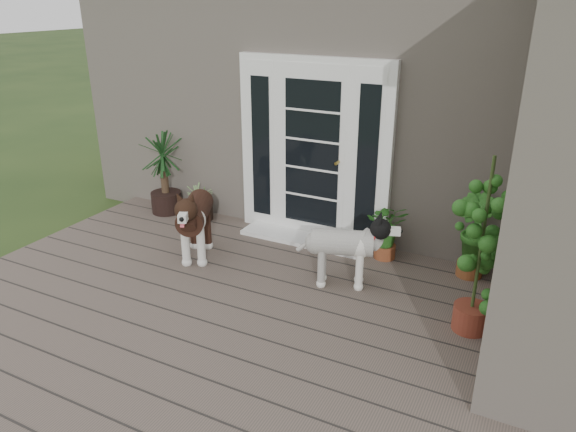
% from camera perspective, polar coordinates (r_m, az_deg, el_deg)
% --- Properties ---
extents(deck, '(6.20, 4.60, 0.12)m').
position_cam_1_polar(deck, '(4.97, -6.19, -12.38)').
color(deck, '#6B5B4C').
rests_on(deck, ground).
extents(house_main, '(7.40, 4.00, 3.10)m').
position_cam_1_polar(house_main, '(8.08, 10.26, 12.51)').
color(house_main, '#665E54').
rests_on(house_main, ground).
extents(door_unit, '(1.90, 0.14, 2.15)m').
position_cam_1_polar(door_unit, '(6.35, 2.70, 6.90)').
color(door_unit, white).
rests_on(door_unit, deck).
extents(door_step, '(1.60, 0.40, 0.05)m').
position_cam_1_polar(door_step, '(6.54, 1.81, -2.42)').
color(door_step, white).
rests_on(door_step, deck).
extents(brindle_dog, '(0.78, 1.04, 0.79)m').
position_cam_1_polar(brindle_dog, '(6.08, -9.73, -0.89)').
color(brindle_dog, '#391E14').
rests_on(brindle_dog, deck).
extents(white_dog, '(0.90, 0.61, 0.69)m').
position_cam_1_polar(white_dog, '(5.46, 5.71, -4.03)').
color(white_dog, silver).
rests_on(white_dog, deck).
extents(spider_plant, '(0.60, 0.60, 0.55)m').
position_cam_1_polar(spider_plant, '(7.16, -9.26, 1.71)').
color(spider_plant, '#95B56F').
rests_on(spider_plant, deck).
extents(yucca, '(0.80, 0.80, 1.12)m').
position_cam_1_polar(yucca, '(7.42, -13.03, 4.47)').
color(yucca, black).
rests_on(yucca, deck).
extents(herb_a, '(0.61, 0.61, 0.59)m').
position_cam_1_polar(herb_a, '(6.11, 10.35, -1.86)').
color(herb_a, '#255217').
rests_on(herb_a, deck).
extents(herb_b, '(0.64, 0.64, 0.69)m').
position_cam_1_polar(herb_b, '(5.93, 18.97, -3.04)').
color(herb_b, '#285819').
rests_on(herb_b, deck).
extents(herb_c, '(0.37, 0.37, 0.51)m').
position_cam_1_polar(herb_c, '(5.78, 22.82, -5.25)').
color(herb_c, '#275718').
rests_on(herb_c, deck).
extents(sapling, '(0.52, 0.52, 1.66)m').
position_cam_1_polar(sapling, '(4.78, 19.82, -2.90)').
color(sapling, '#1C6220').
rests_on(sapling, deck).
extents(clog_left, '(0.28, 0.34, 0.09)m').
position_cam_1_polar(clog_left, '(6.29, 6.63, -3.40)').
color(clog_left, '#13311D').
rests_on(clog_left, deck).
extents(clog_right, '(0.24, 0.29, 0.08)m').
position_cam_1_polar(clog_right, '(6.35, 5.79, -3.17)').
color(clog_right, '#163919').
rests_on(clog_right, deck).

